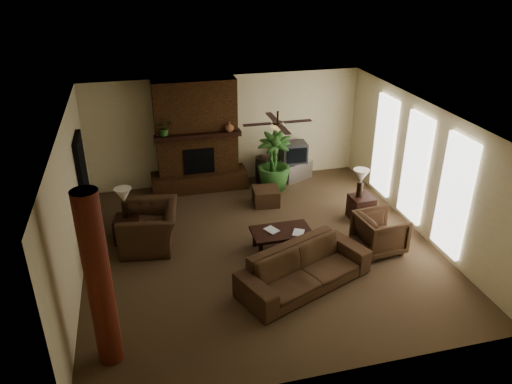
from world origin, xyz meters
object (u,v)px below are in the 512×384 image
object	(u,v)px
ottoman	(266,196)
side_table_right	(361,207)
tv_stand	(295,170)
log_column	(99,282)
armchair_left	(149,221)
coffee_table	(281,233)
lamp_left	(124,197)
floor_plant	(273,174)
armchair_right	(380,231)
sofa	(305,262)
side_table_left	(128,229)
lamp_right	(361,178)
floor_vase	(262,167)

from	to	relation	value
ottoman	side_table_right	world-z (taller)	side_table_right
tv_stand	log_column	bearing A→B (deg)	-154.46
armchair_left	coffee_table	xyz separation A→B (m)	(2.58, -0.81, -0.20)
lamp_left	side_table_right	size ratio (longest dim) A/B	1.18
coffee_table	floor_plant	bearing A→B (deg)	77.27
floor_plant	tv_stand	bearing A→B (deg)	33.28
armchair_right	coffee_table	bearing A→B (deg)	68.80
sofa	side_table_left	world-z (taller)	sofa
armchair_right	side_table_left	bearing A→B (deg)	66.03
sofa	lamp_right	bearing A→B (deg)	23.79
sofa	armchair_left	world-z (taller)	armchair_left
log_column	armchair_right	xyz separation A→B (m)	(5.26, 1.74, -0.95)
armchair_right	floor_vase	world-z (taller)	armchair_right
coffee_table	ottoman	world-z (taller)	coffee_table
tv_stand	floor_vase	xyz separation A→B (m)	(-0.91, -0.00, 0.18)
ottoman	floor_plant	bearing A→B (deg)	62.23
side_table_right	lamp_right	distance (m)	0.73
tv_stand	side_table_right	bearing A→B (deg)	-96.89
armchair_left	side_table_right	size ratio (longest dim) A/B	2.38
side_table_right	lamp_left	bearing A→B (deg)	176.12
floor_plant	ottoman	bearing A→B (deg)	-117.77
sofa	side_table_right	distance (m)	2.94
coffee_table	lamp_left	world-z (taller)	lamp_left
tv_stand	side_table_left	bearing A→B (deg)	-177.82
tv_stand	armchair_right	bearing A→B (deg)	-105.89
lamp_left	lamp_right	bearing A→B (deg)	-3.44
ottoman	lamp_right	bearing A→B (deg)	-32.36
floor_vase	side_table_left	size ratio (longest dim) A/B	1.40
armchair_right	floor_vase	size ratio (longest dim) A/B	1.16
tv_stand	armchair_left	bearing A→B (deg)	-172.15
coffee_table	floor_vase	distance (m)	3.31
sofa	armchair_left	size ratio (longest dim) A/B	1.91
ottoman	lamp_left	world-z (taller)	lamp_left
tv_stand	side_table_right	size ratio (longest dim) A/B	1.55
armchair_right	coffee_table	distance (m)	1.99
log_column	side_table_right	distance (m)	6.38
ottoman	armchair_left	bearing A→B (deg)	-156.80
lamp_left	floor_vase	bearing A→B (deg)	31.45
armchair_left	side_table_left	world-z (taller)	armchair_left
coffee_table	floor_plant	size ratio (longest dim) A/B	0.80
log_column	armchair_right	size ratio (longest dim) A/B	3.12
sofa	ottoman	distance (m)	3.30
side_table_right	side_table_left	bearing A→B (deg)	176.60
floor_plant	side_table_right	distance (m)	2.50
ottoman	side_table_left	bearing A→B (deg)	-164.34
armchair_left	lamp_left	bearing A→B (deg)	-118.84
armchair_right	coffee_table	size ratio (longest dim) A/B	0.75
sofa	side_table_left	distance (m)	3.89
log_column	tv_stand	world-z (taller)	log_column
sofa	tv_stand	xyz separation A→B (m)	(1.31, 4.54, -0.24)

